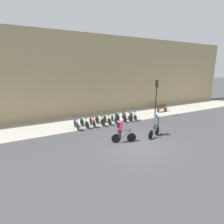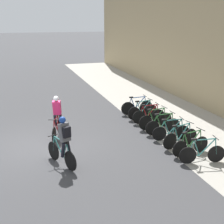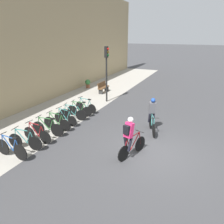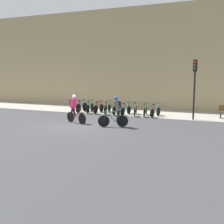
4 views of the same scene
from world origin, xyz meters
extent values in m
plane|color=#3D3D3F|center=(0.00, 0.00, 0.00)|extent=(200.00, 200.00, 0.00)
cube|color=#A39E93|center=(0.00, 6.75, 0.00)|extent=(44.00, 4.50, 0.01)
cube|color=tan|center=(0.00, 9.30, 4.33)|extent=(44.00, 0.60, 8.66)
cylinder|color=black|center=(-0.07, 0.47, 0.33)|extent=(0.64, 0.25, 0.66)
cylinder|color=black|center=(-1.11, 0.83, 0.33)|extent=(0.64, 0.25, 0.66)
cylinder|color=maroon|center=(-0.42, 0.59, 0.61)|extent=(0.58, 0.24, 0.62)
cylinder|color=maroon|center=(-0.81, 0.73, 0.60)|extent=(0.28, 0.13, 0.58)
cylinder|color=maroon|center=(-0.53, 0.63, 0.90)|extent=(0.79, 0.31, 0.07)
cylinder|color=maroon|center=(-0.90, 0.76, 0.32)|extent=(0.43, 0.18, 0.05)
cylinder|color=maroon|center=(-1.01, 0.80, 0.61)|extent=(0.23, 0.11, 0.56)
cylinder|color=maroon|center=(-0.11, 0.48, 0.62)|extent=(0.13, 0.07, 0.59)
cylinder|color=black|center=(-0.15, 0.50, 0.95)|extent=(0.18, 0.44, 0.03)
cube|color=black|center=(-0.92, 0.77, 0.92)|extent=(0.22, 0.14, 0.06)
cube|color=#E52866|center=(-0.83, 0.74, 1.25)|extent=(0.41, 0.41, 0.63)
sphere|color=silver|center=(-0.75, 0.71, 1.66)|extent=(0.28, 0.28, 0.22)
cylinder|color=black|center=(-0.91, 0.65, 0.68)|extent=(0.30, 0.19, 0.56)
cylinder|color=black|center=(-0.84, 0.86, 0.68)|extent=(0.26, 0.18, 0.56)
cube|color=black|center=(-0.96, 0.78, 1.30)|extent=(0.22, 0.29, 0.36)
cylinder|color=black|center=(1.49, 0.24, 0.34)|extent=(0.64, 0.30, 0.68)
cylinder|color=black|center=(2.48, 0.66, 0.34)|extent=(0.64, 0.30, 0.68)
cylinder|color=teal|center=(1.82, 0.39, 0.62)|extent=(0.56, 0.27, 0.62)
cylinder|color=teal|center=(2.19, 0.54, 0.61)|extent=(0.27, 0.14, 0.58)
cylinder|color=teal|center=(1.93, 0.43, 0.91)|extent=(0.75, 0.35, 0.07)
cylinder|color=teal|center=(2.28, 0.58, 0.33)|extent=(0.41, 0.20, 0.05)
cylinder|color=teal|center=(2.39, 0.62, 0.62)|extent=(0.22, 0.12, 0.56)
cylinder|color=teal|center=(1.53, 0.26, 0.63)|extent=(0.13, 0.08, 0.59)
cylinder|color=black|center=(1.57, 0.28, 0.96)|extent=(0.20, 0.43, 0.03)
cube|color=black|center=(2.30, 0.59, 0.93)|extent=(0.22, 0.15, 0.06)
cube|color=#5B5B60|center=(2.21, 0.55, 1.26)|extent=(0.42, 0.42, 0.63)
sphere|color=#1E47AD|center=(2.14, 0.52, 1.67)|extent=(0.29, 0.29, 0.22)
cylinder|color=black|center=(2.21, 0.67, 0.69)|extent=(0.30, 0.21, 0.56)
cylinder|color=black|center=(2.30, 0.47, 0.69)|extent=(0.26, 0.19, 0.56)
cube|color=black|center=(2.34, 0.60, 1.31)|extent=(0.23, 0.29, 0.36)
cylinder|color=black|center=(-2.65, 5.61, 0.35)|extent=(0.07, 0.70, 0.70)
cylinder|color=black|center=(-2.70, 4.60, 0.35)|extent=(0.07, 0.70, 0.70)
cylinder|color=#1E478C|center=(-2.67, 5.27, 0.63)|extent=(0.06, 0.56, 0.62)
cylinder|color=#1E478C|center=(-2.68, 4.89, 0.62)|extent=(0.05, 0.26, 0.58)
cylinder|color=#1E478C|center=(-2.67, 5.16, 0.92)|extent=(0.07, 0.75, 0.07)
cylinder|color=#1E478C|center=(-2.69, 4.80, 0.34)|extent=(0.05, 0.41, 0.05)
cylinder|color=#1E478C|center=(-2.69, 4.69, 0.63)|extent=(0.04, 0.21, 0.56)
cylinder|color=#1E478C|center=(-2.66, 5.57, 0.64)|extent=(0.04, 0.12, 0.58)
cylinder|color=black|center=(-2.66, 5.53, 0.97)|extent=(0.46, 0.05, 0.03)
cube|color=black|center=(-2.69, 4.78, 0.94)|extent=(0.09, 0.20, 0.06)
cylinder|color=black|center=(-2.00, 5.60, 0.34)|extent=(0.13, 0.67, 0.67)
cylinder|color=black|center=(-1.86, 4.61, 0.34)|extent=(0.13, 0.67, 0.67)
cylinder|color=teal|center=(-1.95, 5.26, 0.62)|extent=(0.12, 0.55, 0.62)
cylinder|color=teal|center=(-1.90, 4.90, 0.60)|extent=(0.08, 0.26, 0.58)
cylinder|color=teal|center=(-1.93, 5.15, 0.90)|extent=(0.14, 0.74, 0.07)
cylinder|color=teal|center=(-1.88, 4.81, 0.33)|extent=(0.09, 0.40, 0.05)
cylinder|color=teal|center=(-1.87, 4.70, 0.61)|extent=(0.06, 0.21, 0.56)
cylinder|color=teal|center=(-1.99, 5.56, 0.63)|extent=(0.05, 0.12, 0.58)
cylinder|color=black|center=(-1.98, 5.52, 0.96)|extent=(0.46, 0.09, 0.03)
cube|color=black|center=(-1.88, 4.79, 0.93)|extent=(0.11, 0.21, 0.06)
cylinder|color=black|center=(-1.15, 5.60, 0.33)|extent=(0.07, 0.65, 0.65)
cylinder|color=black|center=(-1.20, 4.61, 0.33)|extent=(0.07, 0.65, 0.65)
cylinder|color=maroon|center=(-1.17, 5.26, 0.61)|extent=(0.07, 0.54, 0.62)
cylinder|color=maroon|center=(-1.19, 4.90, 0.59)|extent=(0.05, 0.26, 0.58)
cylinder|color=maroon|center=(-1.18, 5.15, 0.89)|extent=(0.08, 0.73, 0.07)
cylinder|color=maroon|center=(-1.19, 4.81, 0.32)|extent=(0.05, 0.40, 0.05)
cylinder|color=maroon|center=(-1.20, 4.70, 0.60)|extent=(0.04, 0.21, 0.56)
cylinder|color=maroon|center=(-1.16, 5.56, 0.62)|extent=(0.04, 0.12, 0.58)
cylinder|color=black|center=(-1.16, 5.52, 0.95)|extent=(0.46, 0.05, 0.03)
cube|color=black|center=(-1.19, 4.79, 0.92)|extent=(0.09, 0.20, 0.06)
cylinder|color=black|center=(-0.49, 5.63, 0.34)|extent=(0.12, 0.68, 0.68)
cylinder|color=black|center=(-0.36, 4.58, 0.34)|extent=(0.12, 0.68, 0.68)
cylinder|color=#2D6B33|center=(-0.45, 5.27, 0.62)|extent=(0.11, 0.58, 0.62)
cylinder|color=#2D6B33|center=(-0.40, 4.88, 0.60)|extent=(0.07, 0.27, 0.58)
cylinder|color=#2D6B33|center=(-0.43, 5.16, 0.90)|extent=(0.13, 0.78, 0.07)
cylinder|color=#2D6B33|center=(-0.39, 4.79, 0.33)|extent=(0.08, 0.43, 0.05)
cylinder|color=#2D6B33|center=(-0.38, 4.67, 0.61)|extent=(0.06, 0.22, 0.56)
cylinder|color=#2D6B33|center=(-0.49, 5.59, 0.63)|extent=(0.05, 0.12, 0.59)
cylinder|color=black|center=(-0.48, 5.55, 0.96)|extent=(0.46, 0.08, 0.03)
cube|color=black|center=(-0.39, 4.77, 0.93)|extent=(0.10, 0.21, 0.06)
cylinder|color=black|center=(0.31, 5.61, 0.32)|extent=(0.05, 0.65, 0.65)
cylinder|color=black|center=(0.33, 4.60, 0.32)|extent=(0.05, 0.65, 0.65)
cylinder|color=#2D6B33|center=(0.32, 5.27, 0.60)|extent=(0.05, 0.55, 0.62)
cylinder|color=#2D6B33|center=(0.32, 4.89, 0.59)|extent=(0.05, 0.26, 0.58)
cylinder|color=#2D6B33|center=(0.32, 5.15, 0.89)|extent=(0.05, 0.74, 0.07)
cylinder|color=#2D6B33|center=(0.33, 4.80, 0.31)|extent=(0.04, 0.40, 0.05)
cylinder|color=#2D6B33|center=(0.33, 4.69, 0.60)|extent=(0.04, 0.21, 0.56)
cylinder|color=#2D6B33|center=(0.31, 5.57, 0.61)|extent=(0.04, 0.12, 0.58)
cylinder|color=black|center=(0.31, 5.53, 0.94)|extent=(0.46, 0.04, 0.03)
cube|color=black|center=(0.33, 4.78, 0.91)|extent=(0.08, 0.20, 0.06)
cylinder|color=black|center=(1.14, 5.61, 0.30)|extent=(0.12, 0.60, 0.60)
cylinder|color=black|center=(1.00, 4.60, 0.30)|extent=(0.12, 0.60, 0.60)
cylinder|color=teal|center=(1.09, 5.26, 0.58)|extent=(0.11, 0.56, 0.62)
cylinder|color=teal|center=(1.04, 4.89, 0.57)|extent=(0.07, 0.26, 0.58)
cylinder|color=teal|center=(1.08, 5.15, 0.87)|extent=(0.14, 0.75, 0.07)
cylinder|color=teal|center=(1.03, 4.80, 0.29)|extent=(0.09, 0.41, 0.05)
cylinder|color=teal|center=(1.01, 4.69, 0.58)|extent=(0.06, 0.21, 0.56)
cylinder|color=teal|center=(1.13, 5.57, 0.59)|extent=(0.05, 0.12, 0.58)
cylinder|color=black|center=(1.13, 5.53, 0.92)|extent=(0.46, 0.09, 0.03)
cube|color=black|center=(1.03, 4.78, 0.89)|extent=(0.11, 0.21, 0.06)
cylinder|color=black|center=(1.71, 5.61, 0.33)|extent=(0.17, 0.65, 0.65)
cylinder|color=black|center=(1.92, 4.60, 0.33)|extent=(0.17, 0.65, 0.65)
cylinder|color=teal|center=(1.79, 5.27, 0.61)|extent=(0.15, 0.56, 0.62)
cylinder|color=teal|center=(1.86, 4.89, 0.59)|extent=(0.09, 0.27, 0.58)
cylinder|color=teal|center=(1.81, 5.15, 0.89)|extent=(0.20, 0.75, 0.07)
cylinder|color=teal|center=(1.88, 4.80, 0.32)|extent=(0.12, 0.41, 0.05)
cylinder|color=teal|center=(1.91, 4.69, 0.60)|extent=(0.08, 0.22, 0.56)
cylinder|color=teal|center=(1.72, 5.57, 0.62)|extent=(0.06, 0.12, 0.59)
cylinder|color=black|center=(1.73, 5.53, 0.95)|extent=(0.46, 0.12, 0.03)
cube|color=black|center=(1.89, 4.78, 0.92)|extent=(0.12, 0.21, 0.06)
cylinder|color=black|center=(2.50, 5.59, 0.31)|extent=(0.12, 0.62, 0.62)
cylinder|color=black|center=(2.64, 4.62, 0.31)|extent=(0.12, 0.62, 0.62)
cylinder|color=#2D6B33|center=(2.55, 5.26, 0.59)|extent=(0.12, 0.54, 0.62)
cylinder|color=#2D6B33|center=(2.60, 4.90, 0.58)|extent=(0.08, 0.26, 0.58)
cylinder|color=#2D6B33|center=(2.56, 5.15, 0.88)|extent=(0.14, 0.73, 0.07)
cylinder|color=#2D6B33|center=(2.61, 4.81, 0.30)|extent=(0.09, 0.40, 0.05)
cylinder|color=#2D6B33|center=(2.63, 4.70, 0.59)|extent=(0.06, 0.21, 0.56)
cylinder|color=#2D6B33|center=(2.50, 5.55, 0.60)|extent=(0.05, 0.12, 0.58)
cylinder|color=black|center=(2.51, 5.51, 0.93)|extent=(0.46, 0.09, 0.03)
cube|color=black|center=(2.61, 4.79, 0.90)|extent=(0.11, 0.21, 0.06)
cylinder|color=black|center=(3.41, 5.61, 0.31)|extent=(0.15, 0.62, 0.62)
cylinder|color=black|center=(3.22, 4.60, 0.31)|extent=(0.15, 0.62, 0.62)
cylinder|color=teal|center=(3.35, 5.27, 0.59)|extent=(0.15, 0.56, 0.62)
cylinder|color=teal|center=(3.27, 4.89, 0.58)|extent=(0.09, 0.27, 0.58)
cylinder|color=teal|center=(3.33, 5.15, 0.87)|extent=(0.18, 0.76, 0.07)
cylinder|color=teal|center=(3.26, 4.80, 0.30)|extent=(0.11, 0.41, 0.05)
cylinder|color=teal|center=(3.24, 4.69, 0.58)|extent=(0.07, 0.22, 0.56)
cylinder|color=teal|center=(3.40, 5.57, 0.60)|extent=(0.06, 0.12, 0.59)
cylinder|color=black|center=(3.40, 5.53, 0.93)|extent=(0.46, 0.11, 0.03)
cube|color=black|center=(3.25, 4.78, 0.90)|extent=(0.12, 0.21, 0.06)
cylinder|color=black|center=(5.97, 4.85, 1.98)|extent=(0.12, 0.12, 3.96)
cube|color=black|center=(5.97, 4.85, 3.58)|extent=(0.26, 0.20, 0.76)
sphere|color=red|center=(5.97, 4.73, 3.79)|extent=(0.15, 0.15, 0.15)
sphere|color=#4C380A|center=(5.97, 4.73, 3.58)|extent=(0.15, 0.15, 0.15)
sphere|color=#0C4719|center=(5.97, 4.73, 3.37)|extent=(0.15, 0.15, 0.15)
cube|color=#2D2D2D|center=(7.64, 6.18, 0.23)|extent=(0.08, 0.36, 0.45)
camera|label=1|loc=(-6.70, -9.05, 5.05)|focal=28.00mm
camera|label=2|loc=(11.78, -0.86, 4.85)|focal=50.00mm
camera|label=3|loc=(-8.19, -1.76, 4.80)|focal=35.00mm
camera|label=4|loc=(8.17, -14.35, 3.18)|focal=45.00mm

